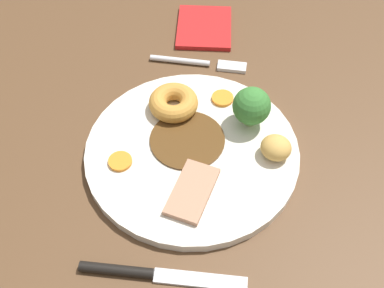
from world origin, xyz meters
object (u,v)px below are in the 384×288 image
Objects in this scene: meat_slice_main at (192,191)px; carrot_coin_front at (223,98)px; knife at (146,274)px; broccoli_floret at (252,106)px; fork at (201,63)px; dinner_plate at (192,152)px; carrot_coin_back at (120,161)px; roast_potato_left at (276,148)px; yorkshire_pudding at (173,103)px; folded_napkin at (204,27)px.

meat_slice_main reaches higher than carrot_coin_front.
carrot_coin_front is 0.17× the size of knife.
broccoli_floret is 0.39× the size of fork.
meat_slice_main is 11.42cm from knife.
broccoli_floret reaches higher than dinner_plate.
carrot_coin_back is 22.84cm from fork.
broccoli_floret is at bearing -147.89° from roast_potato_left.
roast_potato_left is at bearing 63.24° from yorkshire_pudding.
folded_napkin is at bearing -158.01° from roast_potato_left.
meat_slice_main reaches higher than folded_napkin.
broccoli_floret is at bearing 149.88° from meat_slice_main.
roast_potato_left is at bearing 51.35° from knife.
meat_slice_main is 1.41× the size of broccoli_floret.
broccoli_floret is at bearing 65.01° from knife.
carrot_coin_back is at bearing -81.91° from roast_potato_left.
dinner_plate is 10.07cm from carrot_coin_front.
roast_potato_left is (7.07, 14.02, 0.19)cm from yorkshire_pudding.
carrot_coin_front is at bearing 76.08° from knife.
carrot_coin_front reaches higher than folded_napkin.
meat_slice_main is 2.68× the size of carrot_coin_front.
carrot_coin_front is at bearing 158.34° from dinner_plate.
dinner_plate is 9.62cm from carrot_coin_back.
fork is 0.83× the size of knife.
folded_napkin is at bearing 86.89° from knife.
carrot_coin_back reaches higher than folded_napkin.
dinner_plate is 11.11cm from roast_potato_left.
meat_slice_main is 24.88cm from fork.
dinner_plate is 26.79cm from folded_napkin.
folded_napkin is (-29.76, 9.13, -1.24)cm from carrot_coin_back.
yorkshire_pudding is 1.72× the size of roast_potato_left.
yorkshire_pudding is 2.24× the size of carrot_coin_back.
carrot_coin_back is at bearing -17.05° from folded_napkin.
meat_slice_main is at bearing 67.68° from carrot_coin_back.
meat_slice_main is 1.21× the size of yorkshire_pudding.
carrot_coin_back is 0.28× the size of folded_napkin.
broccoli_floret is (-5.17, 7.57, 4.00)cm from dinner_plate.
roast_potato_left reaches higher than carrot_coin_front.
meat_slice_main is 14.29cm from broccoli_floret.
roast_potato_left is 11.93cm from carrot_coin_front.
broccoli_floret reaches higher than meat_slice_main.
fork is 8.88cm from folded_napkin.
carrot_coin_front is at bearing 169.03° from meat_slice_main.
carrot_coin_front reaches higher than knife.
carrot_coin_back is 0.52× the size of broccoli_floret.
fork is (-10.96, 3.22, -2.28)cm from yorkshire_pudding.
knife is at bearing -5.06° from folded_napkin.
carrot_coin_front is 9.41cm from fork.
broccoli_floret is 0.32× the size of knife.
yorkshire_pudding is (-6.95, -3.13, 1.96)cm from dinner_plate.
fork is at bearing 0.44° from folded_napkin.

